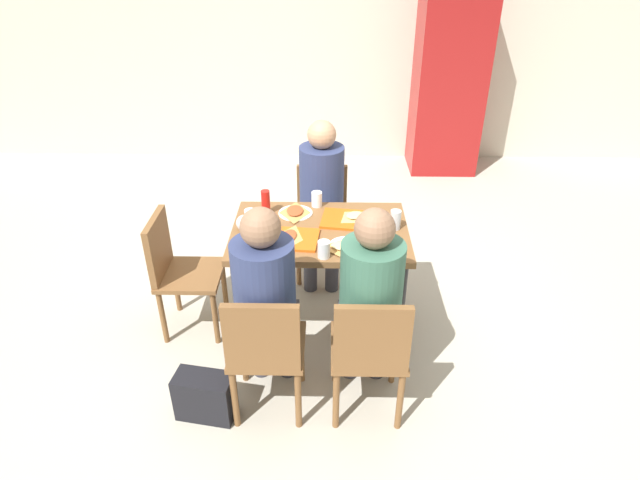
% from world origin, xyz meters
% --- Properties ---
extents(ground_plane, '(10.00, 10.00, 0.02)m').
position_xyz_m(ground_plane, '(0.00, 0.00, -0.01)').
color(ground_plane, '#B2AD9E').
extents(back_wall, '(10.00, 0.10, 2.80)m').
position_xyz_m(back_wall, '(0.00, 3.20, 1.40)').
color(back_wall, beige).
rests_on(back_wall, ground_plane).
extents(main_table, '(1.08, 0.74, 0.77)m').
position_xyz_m(main_table, '(0.00, 0.00, 0.65)').
color(main_table, brown).
rests_on(main_table, ground_plane).
extents(chair_near_left, '(0.40, 0.40, 0.83)m').
position_xyz_m(chair_near_left, '(-0.27, -0.76, 0.48)').
color(chair_near_left, brown).
rests_on(chair_near_left, ground_plane).
extents(chair_near_right, '(0.40, 0.40, 0.83)m').
position_xyz_m(chair_near_right, '(0.27, -0.76, 0.48)').
color(chair_near_right, brown).
rests_on(chair_near_right, ground_plane).
extents(chair_far_side, '(0.40, 0.40, 0.83)m').
position_xyz_m(chair_far_side, '(0.00, 0.76, 0.48)').
color(chair_far_side, brown).
rests_on(chair_far_side, ground_plane).
extents(chair_left_end, '(0.40, 0.40, 0.83)m').
position_xyz_m(chair_left_end, '(-0.93, 0.00, 0.48)').
color(chair_left_end, brown).
rests_on(chair_left_end, ground_plane).
extents(person_in_red, '(0.32, 0.42, 1.24)m').
position_xyz_m(person_in_red, '(-0.27, -0.62, 0.73)').
color(person_in_red, '#383842').
rests_on(person_in_red, ground_plane).
extents(person_in_brown_jacket, '(0.32, 0.42, 1.24)m').
position_xyz_m(person_in_brown_jacket, '(0.27, -0.62, 0.73)').
color(person_in_brown_jacket, '#383842').
rests_on(person_in_brown_jacket, ground_plane).
extents(person_far_side, '(0.32, 0.42, 1.24)m').
position_xyz_m(person_far_side, '(-0.00, 0.62, 0.73)').
color(person_far_side, '#383842').
rests_on(person_far_side, ground_plane).
extents(tray_red_near, '(0.38, 0.29, 0.02)m').
position_xyz_m(tray_red_near, '(-0.19, -0.13, 0.78)').
color(tray_red_near, '#D85914').
rests_on(tray_red_near, main_table).
extents(tray_red_far, '(0.39, 0.31, 0.02)m').
position_xyz_m(tray_red_far, '(0.19, 0.11, 0.78)').
color(tray_red_far, '#D85914').
rests_on(tray_red_far, main_table).
extents(paper_plate_center, '(0.22, 0.22, 0.01)m').
position_xyz_m(paper_plate_center, '(-0.16, 0.20, 0.77)').
color(paper_plate_center, white).
rests_on(paper_plate_center, main_table).
extents(paper_plate_near_edge, '(0.22, 0.22, 0.01)m').
position_xyz_m(paper_plate_near_edge, '(0.16, -0.20, 0.77)').
color(paper_plate_near_edge, white).
rests_on(paper_plate_near_edge, main_table).
extents(pizza_slice_a, '(0.18, 0.25, 0.02)m').
position_xyz_m(pizza_slice_a, '(-0.19, -0.14, 0.79)').
color(pizza_slice_a, tan).
rests_on(pizza_slice_a, tray_red_near).
extents(pizza_slice_b, '(0.22, 0.21, 0.02)m').
position_xyz_m(pizza_slice_b, '(0.22, 0.13, 0.79)').
color(pizza_slice_b, '#DBAD60').
rests_on(pizza_slice_b, tray_red_far).
extents(pizza_slice_c, '(0.15, 0.22, 0.02)m').
position_xyz_m(pizza_slice_c, '(-0.17, 0.20, 0.79)').
color(pizza_slice_c, '#C68C47').
rests_on(pizza_slice_c, paper_plate_center).
extents(pizza_slice_d, '(0.23, 0.17, 0.02)m').
position_xyz_m(pizza_slice_d, '(0.14, -0.23, 0.79)').
color(pizza_slice_d, '#C68C47').
rests_on(pizza_slice_d, paper_plate_near_edge).
extents(plastic_cup_a, '(0.07, 0.07, 0.10)m').
position_xyz_m(plastic_cup_a, '(-0.03, 0.32, 0.82)').
color(plastic_cup_a, white).
rests_on(plastic_cup_a, main_table).
extents(plastic_cup_b, '(0.07, 0.07, 0.10)m').
position_xyz_m(plastic_cup_b, '(0.03, -0.32, 0.82)').
color(plastic_cup_b, white).
rests_on(plastic_cup_b, main_table).
extents(plastic_cup_c, '(0.07, 0.07, 0.10)m').
position_xyz_m(plastic_cup_c, '(-0.43, 0.06, 0.82)').
color(plastic_cup_c, white).
rests_on(plastic_cup_c, main_table).
extents(soda_can, '(0.07, 0.07, 0.12)m').
position_xyz_m(soda_can, '(0.46, 0.02, 0.83)').
color(soda_can, '#B7BCC6').
rests_on(soda_can, main_table).
extents(condiment_bottle, '(0.06, 0.06, 0.16)m').
position_xyz_m(condiment_bottle, '(-0.35, 0.20, 0.85)').
color(condiment_bottle, red).
rests_on(condiment_bottle, main_table).
extents(foil_bundle, '(0.10, 0.10, 0.10)m').
position_xyz_m(foil_bundle, '(-0.46, -0.02, 0.82)').
color(foil_bundle, silver).
rests_on(foil_bundle, main_table).
extents(handbag, '(0.34, 0.21, 0.28)m').
position_xyz_m(handbag, '(-0.62, -0.77, 0.14)').
color(handbag, black).
rests_on(handbag, ground_plane).
extents(drink_fridge, '(0.70, 0.60, 1.90)m').
position_xyz_m(drink_fridge, '(1.31, 2.85, 0.95)').
color(drink_fridge, maroon).
rests_on(drink_fridge, ground_plane).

